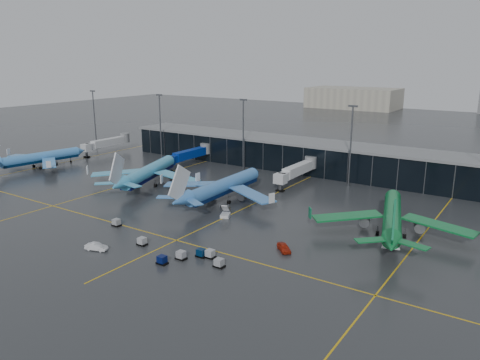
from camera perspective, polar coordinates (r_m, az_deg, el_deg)
The scene contains 13 objects.
ground at distance 122.82m, azimuth -6.64°, elevation -4.15°, with size 600.00×600.00×0.00m, color #282B2D.
terminal_pier at distance 171.62m, azimuth 6.80°, elevation 3.14°, with size 142.00×17.00×10.70m.
jet_bridges at distance 175.24m, azimuth -6.35°, elevation 3.11°, with size 94.00×27.50×7.20m.
flood_masts at distance 157.36m, azimuth 6.52°, elevation 5.21°, with size 203.00×0.50×25.50m.
taxi_lines at distance 125.09m, azimuth 0.02°, elevation -3.69°, with size 220.00×120.00×0.02m.
airliner_klm_west at distance 187.43m, azimuth -23.15°, elevation 3.22°, with size 34.42×39.20×12.05m, color #438EDE, non-canonical shape.
airliner_arkefly at distance 151.15m, azimuth -11.08°, elevation 1.92°, with size 38.68×44.05×13.54m, color #43ABDC, non-canonical shape.
airliner_klm_near at distance 131.97m, azimuth -1.96°, elevation 0.31°, with size 38.33×43.65×13.42m, color #3F7FCE, non-canonical shape.
airliner_aer_lingus at distance 112.40m, azimuth 18.16°, elevation -3.05°, with size 37.80×43.04×13.23m, color #0D7233, non-canonical shape.
baggage_carts at distance 99.46m, azimuth -8.06°, elevation -8.36°, with size 36.51×11.41×1.70m.
mobile_airstair at distance 119.88m, azimuth -1.80°, elevation -4.14°, with size 3.31×3.82×3.45m.
service_van_red at distance 99.62m, azimuth 5.38°, elevation -8.19°, with size 1.95×4.85×1.65m, color #AC210D.
service_van_white at distance 104.20m, azimuth -17.10°, elevation -7.77°, with size 1.70×4.86×1.60m, color silver.
Camera 1 is at (75.94, -88.10, 39.43)m, focal length 35.00 mm.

